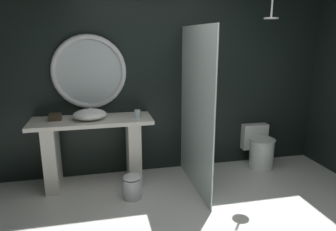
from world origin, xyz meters
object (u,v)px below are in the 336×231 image
(tissue_box, at_px, (55,117))
(rain_shower_head, at_px, (271,14))
(tumbler_cup, at_px, (137,114))
(round_wall_mirror, at_px, (89,72))
(waste_bin, at_px, (132,186))
(toilet, at_px, (259,148))
(vessel_sink, at_px, (90,114))

(tissue_box, relative_size, rain_shower_head, 0.36)
(rain_shower_head, bearing_deg, tumbler_cup, 174.20)
(tumbler_cup, relative_size, round_wall_mirror, 0.11)
(tumbler_cup, distance_m, waste_bin, 0.90)
(round_wall_mirror, height_order, toilet, round_wall_mirror)
(vessel_sink, bearing_deg, tissue_box, 169.81)
(rain_shower_head, distance_m, toilet, 1.91)
(tissue_box, xyz_separation_m, toilet, (2.83, 0.01, -0.65))
(rain_shower_head, bearing_deg, vessel_sink, 174.96)
(tissue_box, xyz_separation_m, round_wall_mirror, (0.44, 0.21, 0.52))
(vessel_sink, xyz_separation_m, round_wall_mirror, (0.02, 0.28, 0.49))
(vessel_sink, relative_size, waste_bin, 1.34)
(rain_shower_head, bearing_deg, tissue_box, 174.15)
(tissue_box, height_order, round_wall_mirror, round_wall_mirror)
(tissue_box, xyz_separation_m, rain_shower_head, (2.69, -0.28, 1.24))
(vessel_sink, xyz_separation_m, tumbler_cup, (0.59, -0.03, -0.02))
(tumbler_cup, bearing_deg, round_wall_mirror, 151.24)
(waste_bin, bearing_deg, tissue_box, 148.66)
(vessel_sink, distance_m, round_wall_mirror, 0.57)
(toilet, bearing_deg, vessel_sink, -178.00)
(tumbler_cup, relative_size, rain_shower_head, 0.26)
(round_wall_mirror, bearing_deg, tissue_box, -154.52)
(tissue_box, distance_m, waste_bin, 1.28)
(toilet, bearing_deg, round_wall_mirror, 175.22)
(rain_shower_head, distance_m, waste_bin, 2.72)
(rain_shower_head, relative_size, waste_bin, 1.29)
(tumbler_cup, relative_size, toilet, 0.17)
(vessel_sink, relative_size, round_wall_mirror, 0.43)
(vessel_sink, relative_size, tumbler_cup, 4.01)
(toilet, bearing_deg, rain_shower_head, -117.10)
(toilet, relative_size, waste_bin, 1.96)
(vessel_sink, height_order, tissue_box, vessel_sink)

